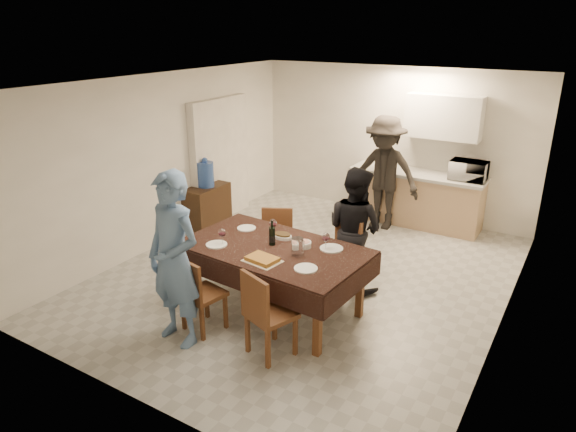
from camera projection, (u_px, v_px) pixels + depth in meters
The scene contains 33 objects.
floor at pixel (308, 275), 7.09m from camera, with size 5.00×6.00×0.02m, color #ADADA8.
ceiling at pixel (311, 82), 6.17m from camera, with size 5.00×6.00×0.02m, color white.
wall_back at pixel (392, 142), 9.02m from camera, with size 5.00×0.02×2.60m, color white.
wall_front at pixel (132, 278), 4.23m from camera, with size 5.00×0.02×2.60m, color white.
wall_left at pixel (166, 160), 7.84m from camera, with size 0.02×6.00×2.60m, color white.
wall_right at pixel (516, 222), 5.41m from camera, with size 0.02×6.00×2.60m, color white.
stub_partition at pixel (220, 160), 8.85m from camera, with size 0.15×1.40×2.10m, color white.
kitchen_base_cabinet at pixel (415, 200), 8.78m from camera, with size 2.20×0.60×0.86m, color tan.
kitchen_worktop at pixel (417, 174), 8.62m from camera, with size 2.24×0.64×0.05m, color #AEAEA9.
upper_cabinet at pixel (444, 117), 8.25m from camera, with size 1.20×0.34×0.70m, color white.
dining_table at pixel (274, 250), 5.96m from camera, with size 2.21×1.39×0.83m.
chair_near_left at pixel (198, 288), 5.60m from camera, with size 0.48×0.49×0.49m.
chair_near_right at pixel (266, 308), 5.14m from camera, with size 0.56×0.57×0.52m.
chair_far_left at pixel (272, 241), 6.79m from camera, with size 0.57×0.59×0.50m.
chair_far_right at pixel (333, 253), 6.33m from camera, with size 0.57×0.59×0.53m.
console at pixel (207, 208), 8.57m from camera, with size 0.40×0.81×0.75m, color #301D10.
water_jug at pixel (205, 174), 8.36m from camera, with size 0.27×0.27×0.41m, color #365DB7.
wine_bottle at pixel (272, 233), 5.96m from camera, with size 0.08×0.08×0.30m, color black, non-canonical shape.
water_pitcher at pixel (297, 247), 5.70m from camera, with size 0.13×0.13×0.21m, color white.
savoury_tart at pixel (262, 259), 5.59m from camera, with size 0.39×0.29×0.05m, color #BD8037.
salad_bowl at pixel (304, 244), 5.93m from camera, with size 0.18×0.18×0.07m, color white.
mushroom_dish at pixel (283, 237), 6.19m from camera, with size 0.22×0.22×0.04m, color white.
wine_glass_a at pixel (222, 237), 5.98m from camera, with size 0.09×0.09×0.20m, color white, non-canonical shape.
wine_glass_b at pixel (326, 241), 5.84m from camera, with size 0.09×0.09×0.21m, color white, non-canonical shape.
wine_glass_c at pixel (273, 227), 6.25m from camera, with size 0.09×0.09×0.21m, color white, non-canonical shape.
plate_near_left at pixel (217, 245), 6.00m from camera, with size 0.25×0.25×0.01m, color white.
plate_near_right at pixel (306, 268), 5.41m from camera, with size 0.25×0.25×0.01m, color white.
plate_far_left at pixel (246, 228), 6.48m from camera, with size 0.24×0.24×0.01m, color white.
plate_far_right at pixel (331, 248), 5.89m from camera, with size 0.27×0.27×0.02m, color white.
microwave at pixel (469, 170), 8.16m from camera, with size 0.56×0.38×0.31m, color white.
person_near at pixel (174, 260), 5.33m from camera, with size 0.70×0.46×1.91m, color #5778A6.
person_far at pixel (354, 229), 6.53m from camera, with size 0.79×0.61×1.62m, color black.
person_kitchen at pixel (384, 173), 8.45m from camera, with size 1.22×0.70×1.89m, color black.
Camera 1 is at (3.06, -5.56, 3.27)m, focal length 32.00 mm.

